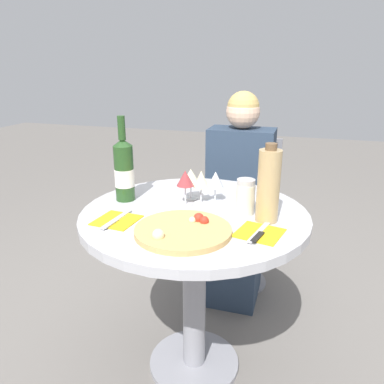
{
  "coord_description": "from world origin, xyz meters",
  "views": [
    {
      "loc": [
        0.4,
        -1.33,
        1.33
      ],
      "look_at": [
        0.01,
        -0.06,
        0.87
      ],
      "focal_mm": 35.0,
      "sensor_mm": 36.0,
      "label": 1
    }
  ],
  "objects_px": {
    "chair_behind_diner": "(240,214)",
    "pizza_large": "(183,230)",
    "wine_bottle": "(124,170)",
    "tall_carafe": "(268,185)",
    "dining_table": "(194,246)",
    "seated_diner": "(237,208)"
  },
  "relations": [
    {
      "from": "dining_table",
      "to": "chair_behind_diner",
      "type": "distance_m",
      "value": 0.84
    },
    {
      "from": "chair_behind_diner",
      "to": "tall_carafe",
      "type": "height_order",
      "value": "tall_carafe"
    },
    {
      "from": "seated_diner",
      "to": "wine_bottle",
      "type": "relative_size",
      "value": 3.3
    },
    {
      "from": "pizza_large",
      "to": "seated_diner",
      "type": "bearing_deg",
      "value": 88.05
    },
    {
      "from": "chair_behind_diner",
      "to": "tall_carafe",
      "type": "xyz_separation_m",
      "value": [
        0.23,
        -0.83,
        0.47
      ]
    },
    {
      "from": "pizza_large",
      "to": "wine_bottle",
      "type": "distance_m",
      "value": 0.44
    },
    {
      "from": "dining_table",
      "to": "seated_diner",
      "type": "xyz_separation_m",
      "value": [
        0.05,
        0.67,
        -0.08
      ]
    },
    {
      "from": "dining_table",
      "to": "pizza_large",
      "type": "relative_size",
      "value": 2.67
    },
    {
      "from": "wine_bottle",
      "to": "pizza_large",
      "type": "bearing_deg",
      "value": -35.73
    },
    {
      "from": "dining_table",
      "to": "tall_carafe",
      "type": "height_order",
      "value": "tall_carafe"
    },
    {
      "from": "dining_table",
      "to": "seated_diner",
      "type": "distance_m",
      "value": 0.68
    },
    {
      "from": "wine_bottle",
      "to": "tall_carafe",
      "type": "bearing_deg",
      "value": -4.78
    },
    {
      "from": "wine_bottle",
      "to": "tall_carafe",
      "type": "xyz_separation_m",
      "value": [
        0.61,
        -0.05,
        0.01
      ]
    },
    {
      "from": "dining_table",
      "to": "chair_behind_diner",
      "type": "relative_size",
      "value": 1.01
    },
    {
      "from": "chair_behind_diner",
      "to": "dining_table",
      "type": "bearing_deg",
      "value": 86.38
    },
    {
      "from": "chair_behind_diner",
      "to": "wine_bottle",
      "type": "distance_m",
      "value": 0.98
    },
    {
      "from": "tall_carafe",
      "to": "chair_behind_diner",
      "type": "bearing_deg",
      "value": 105.68
    },
    {
      "from": "dining_table",
      "to": "tall_carafe",
      "type": "relative_size",
      "value": 3.09
    },
    {
      "from": "dining_table",
      "to": "pizza_large",
      "type": "bearing_deg",
      "value": -84.0
    },
    {
      "from": "seated_diner",
      "to": "pizza_large",
      "type": "relative_size",
      "value": 3.5
    },
    {
      "from": "seated_diner",
      "to": "wine_bottle",
      "type": "height_order",
      "value": "seated_diner"
    },
    {
      "from": "chair_behind_diner",
      "to": "pizza_large",
      "type": "relative_size",
      "value": 2.65
    }
  ]
}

